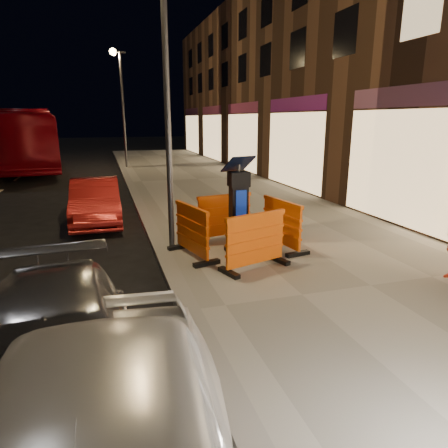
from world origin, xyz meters
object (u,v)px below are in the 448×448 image
object	(u,v)px
parking_kiosk	(238,208)
car_red	(97,222)
barrier_bldgside	(282,224)
car_silver	(58,414)
barrier_front	(255,241)
bus_doubledecker	(30,169)
barrier_back	(225,217)
barrier_kerbside	(192,231)

from	to	relation	value
parking_kiosk	car_red	xyz separation A→B (m)	(-2.78, 3.96, -1.06)
barrier_bldgside	car_silver	xyz separation A→B (m)	(-4.06, -3.70, -0.66)
barrier_front	parking_kiosk	bearing A→B (deg)	72.55
bus_doubledecker	car_red	bearing A→B (deg)	-82.80
barrier_back	car_silver	distance (m)	5.63
barrier_front	barrier_back	world-z (taller)	same
barrier_back	car_red	bearing A→B (deg)	123.25
car_red	barrier_kerbside	bearing A→B (deg)	-65.50
barrier_front	bus_doubledecker	world-z (taller)	bus_doubledecker
barrier_kerbside	car_red	world-z (taller)	barrier_kerbside
car_silver	bus_doubledecker	size ratio (longest dim) A/B	0.35
barrier_back	car_red	xyz separation A→B (m)	(-2.78, 3.01, -0.66)
car_red	barrier_front	bearing A→B (deg)	-60.77
car_silver	car_red	bearing A→B (deg)	83.52
bus_doubledecker	parking_kiosk	bearing A→B (deg)	-77.75
barrier_front	barrier_back	distance (m)	1.90
barrier_bldgside	barrier_back	bearing A→B (deg)	34.55
barrier_front	car_red	distance (m)	5.68
parking_kiosk	car_red	bearing A→B (deg)	112.59
barrier_front	barrier_kerbside	size ratio (longest dim) A/B	1.00
barrier_kerbside	barrier_bldgside	size ratio (longest dim) A/B	1.00
barrier_front	car_red	bearing A→B (deg)	102.04
parking_kiosk	barrier_bldgside	xyz separation A→B (m)	(0.95, 0.00, -0.40)
barrier_back	barrier_bldgside	distance (m)	1.34
barrier_bldgside	car_red	xyz separation A→B (m)	(-3.73, 3.96, -0.66)
barrier_back	car_silver	world-z (taller)	barrier_back
car_red	bus_doubledecker	size ratio (longest dim) A/B	0.31
barrier_bldgside	bus_doubledecker	bearing A→B (deg)	12.52
car_silver	parking_kiosk	bearing A→B (deg)	45.98
barrier_back	barrier_bldgside	size ratio (longest dim) A/B	1.00
barrier_kerbside	barrier_front	bearing A→B (deg)	-149.45
barrier_front	car_silver	distance (m)	4.20
car_red	bus_doubledecker	distance (m)	14.00
parking_kiosk	car_red	distance (m)	4.95
barrier_kerbside	car_red	distance (m)	4.41
parking_kiosk	barrier_kerbside	bearing A→B (deg)	167.55
barrier_back	bus_doubledecker	size ratio (longest dim) A/B	0.11
barrier_kerbside	car_silver	size ratio (longest dim) A/B	0.32
parking_kiosk	bus_doubledecker	size ratio (longest dim) A/B	0.16
car_silver	barrier_front	bearing A→B (deg)	37.51
barrier_kerbside	barrier_back	bearing A→B (deg)	-59.45
barrier_front	barrier_back	bearing A→B (deg)	72.55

